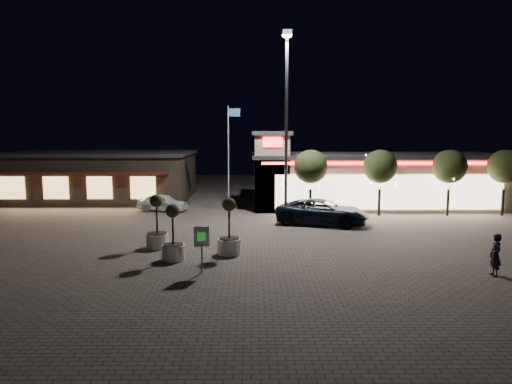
{
  "coord_description": "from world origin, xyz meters",
  "views": [
    {
      "loc": [
        -0.2,
        -21.57,
        5.85
      ],
      "look_at": [
        0.03,
        6.0,
        2.37
      ],
      "focal_mm": 32.0,
      "sensor_mm": 36.0,
      "label": 1
    }
  ],
  "objects_px": {
    "pedestrian": "(495,255)",
    "pickup_truck": "(322,212)",
    "white_sedan": "(163,203)",
    "planter_mid": "(173,243)",
    "planter_left": "(157,232)",
    "valet_sign": "(202,240)"
  },
  "relations": [
    {
      "from": "white_sedan",
      "to": "planter_mid",
      "type": "xyz_separation_m",
      "value": [
        3.17,
        -13.83,
        0.16
      ]
    },
    {
      "from": "pickup_truck",
      "to": "planter_left",
      "type": "bearing_deg",
      "value": 140.87
    },
    {
      "from": "pickup_truck",
      "to": "planter_mid",
      "type": "height_order",
      "value": "planter_mid"
    },
    {
      "from": "white_sedan",
      "to": "planter_left",
      "type": "distance_m",
      "value": 11.7
    },
    {
      "from": "planter_mid",
      "to": "valet_sign",
      "type": "distance_m",
      "value": 2.59
    },
    {
      "from": "planter_mid",
      "to": "pedestrian",
      "type": "bearing_deg",
      "value": -10.48
    },
    {
      "from": "pickup_truck",
      "to": "planter_left",
      "type": "xyz_separation_m",
      "value": [
        -9.5,
        -6.18,
        0.04
      ]
    },
    {
      "from": "pickup_truck",
      "to": "pedestrian",
      "type": "distance_m",
      "value": 12.33
    },
    {
      "from": "pedestrian",
      "to": "pickup_truck",
      "type": "bearing_deg",
      "value": -152.05
    },
    {
      "from": "planter_left",
      "to": "valet_sign",
      "type": "height_order",
      "value": "planter_left"
    },
    {
      "from": "pickup_truck",
      "to": "white_sedan",
      "type": "height_order",
      "value": "pickup_truck"
    },
    {
      "from": "planter_left",
      "to": "planter_mid",
      "type": "relative_size",
      "value": 1.06
    },
    {
      "from": "planter_left",
      "to": "pedestrian",
      "type": "bearing_deg",
      "value": -17.91
    },
    {
      "from": "pedestrian",
      "to": "valet_sign",
      "type": "distance_m",
      "value": 12.25
    },
    {
      "from": "white_sedan",
      "to": "planter_mid",
      "type": "height_order",
      "value": "planter_mid"
    },
    {
      "from": "white_sedan",
      "to": "pedestrian",
      "type": "bearing_deg",
      "value": -118.93
    },
    {
      "from": "valet_sign",
      "to": "white_sedan",
      "type": "bearing_deg",
      "value": 106.66
    },
    {
      "from": "pickup_truck",
      "to": "planter_mid",
      "type": "relative_size",
      "value": 2.25
    },
    {
      "from": "pickup_truck",
      "to": "pedestrian",
      "type": "height_order",
      "value": "pedestrian"
    },
    {
      "from": "white_sedan",
      "to": "pickup_truck",
      "type": "bearing_deg",
      "value": -99.95
    },
    {
      "from": "pedestrian",
      "to": "planter_mid",
      "type": "distance_m",
      "value": 14.02
    },
    {
      "from": "pickup_truck",
      "to": "planter_left",
      "type": "distance_m",
      "value": 11.33
    }
  ]
}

